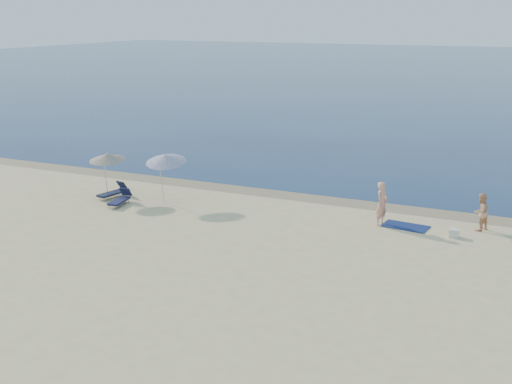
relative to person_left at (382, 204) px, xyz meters
The scene contains 10 objects.
sea 83.38m from the person_left, 91.68° to the left, with size 240.00×160.00×0.01m, color #0B1F45.
wet_sand_strip 3.78m from the person_left, 131.72° to the left, with size 240.00×1.60×0.00m, color #847254.
person_left is the anchor object (origin of this frame).
person_right 4.01m from the person_left, 14.68° to the left, with size 0.77×0.60×1.59m, color tan.
beach_towel 1.38m from the person_left, 12.56° to the left, with size 1.88×1.05×0.03m, color #0E1A49.
white_bag 3.15m from the person_left, ahead, with size 0.39×0.33×0.33m, color silver.
umbrella_near 10.25m from the person_left, behind, with size 2.21×2.24×2.50m.
umbrella_far 13.25m from the person_left, behind, with size 2.08×2.09×2.32m.
lounger_left 13.06m from the person_left, behind, with size 0.86×1.68×0.71m.
lounger_right 12.12m from the person_left, behind, with size 0.73×1.63×0.69m.
Camera 1 is at (8.19, -9.11, 8.68)m, focal length 45.00 mm.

